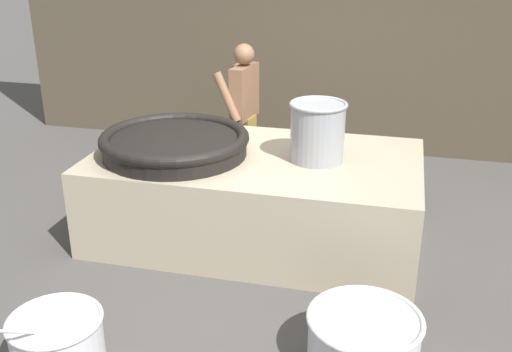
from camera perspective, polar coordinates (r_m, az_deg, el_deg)
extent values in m
plane|color=#474442|center=(5.99, 0.00, -5.63)|extent=(60.00, 60.00, 0.00)
cube|color=tan|center=(5.80, 0.00, -1.93)|extent=(3.07, 1.74, 0.85)
cylinder|color=black|center=(5.69, -7.72, 2.83)|extent=(1.35, 1.35, 0.17)
torus|color=black|center=(5.66, -7.77, 3.63)|extent=(1.40, 1.40, 0.11)
cylinder|color=gray|center=(5.47, 5.88, 4.14)|extent=(0.49, 0.49, 0.53)
torus|color=gray|center=(5.39, 5.99, 6.81)|extent=(0.53, 0.53, 0.03)
cylinder|color=brown|center=(6.94, -1.36, 2.10)|extent=(0.12, 0.12, 0.82)
cylinder|color=brown|center=(7.09, -0.79, 2.56)|extent=(0.12, 0.12, 0.82)
cube|color=olive|center=(6.96, -1.08, 3.59)|extent=(0.23, 0.27, 0.53)
cube|color=brown|center=(6.81, -1.11, 7.97)|extent=(0.23, 0.52, 0.60)
cylinder|color=brown|center=(6.63, -2.79, 7.53)|extent=(0.34, 0.15, 0.56)
cylinder|color=brown|center=(7.07, -1.08, 8.50)|extent=(0.34, 0.15, 0.56)
sphere|color=brown|center=(6.71, -1.14, 11.53)|extent=(0.23, 0.23, 0.23)
cylinder|color=silver|center=(4.48, -18.35, -14.85)|extent=(0.62, 0.62, 0.37)
torus|color=silver|center=(4.37, -18.66, -12.88)|extent=(0.65, 0.65, 0.03)
cylinder|color=#6B9347|center=(4.43, -18.49, -13.98)|extent=(0.55, 0.55, 0.09)
sphere|color=silver|center=(4.33, -19.65, -13.86)|extent=(0.11, 0.11, 0.11)
cylinder|color=silver|center=(4.14, -21.97, -13.59)|extent=(0.12, 0.42, 0.30)
cylinder|color=silver|center=(4.33, 10.18, -15.28)|extent=(0.76, 0.76, 0.38)
torus|color=silver|center=(4.22, 10.36, -13.22)|extent=(0.80, 0.80, 0.04)
cylinder|color=tan|center=(4.28, 10.26, -14.36)|extent=(0.67, 0.67, 0.10)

